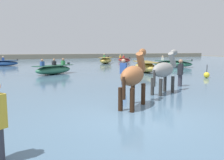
{
  "coord_description": "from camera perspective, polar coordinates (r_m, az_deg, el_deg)",
  "views": [
    {
      "loc": [
        -2.94,
        -5.26,
        2.09
      ],
      "look_at": [
        0.72,
        3.56,
        0.83
      ],
      "focal_mm": 37.09,
      "sensor_mm": 36.0,
      "label": 1
    }
  ],
  "objects": [
    {
      "name": "channel_buoy",
      "position": [
        15.61,
        22.29,
        1.17
      ],
      "size": [
        0.36,
        0.36,
        0.83
      ],
      "color": "yellow",
      "rests_on": "water_surface"
    },
    {
      "name": "person_spectator_far",
      "position": [
        11.66,
        2.81,
        1.5
      ],
      "size": [
        0.37,
        0.37,
        1.63
      ],
      "color": "#383842",
      "rests_on": "ground"
    },
    {
      "name": "far_shoreline",
      "position": [
        46.39,
        -18.97,
        5.28
      ],
      "size": [
        80.0,
        2.4,
        1.22
      ],
      "primitive_type": "cube",
      "color": "gray",
      "rests_on": "ground"
    },
    {
      "name": "boat_mid_channel",
      "position": [
        18.74,
        8.15,
        3.27
      ],
      "size": [
        2.49,
        4.23,
        0.8
      ],
      "color": "gold",
      "rests_on": "water_surface"
    },
    {
      "name": "ground_plane",
      "position": [
        6.38,
        6.4,
        -11.65
      ],
      "size": [
        120.0,
        120.0,
        0.0
      ],
      "primitive_type": "plane",
      "color": "#666051"
    },
    {
      "name": "water_surface",
      "position": [
        15.66,
        -11.55,
        0.3
      ],
      "size": [
        90.0,
        90.0,
        0.33
      ],
      "primitive_type": "cube",
      "color": "slate",
      "rests_on": "ground"
    },
    {
      "name": "boat_mid_outer",
      "position": [
        33.36,
        2.98,
        4.98
      ],
      "size": [
        1.48,
        2.79,
        1.04
      ],
      "color": "#BC382D",
      "rests_on": "water_surface"
    },
    {
      "name": "person_wading_mid",
      "position": [
        11.59,
        16.46,
        1.16
      ],
      "size": [
        0.38,
        0.35,
        1.63
      ],
      "color": "#383842",
      "rests_on": "ground"
    },
    {
      "name": "horse_trailing_grey",
      "position": [
        9.48,
        12.76,
        2.2
      ],
      "size": [
        1.86,
        1.2,
        2.1
      ],
      "color": "gray",
      "rests_on": "ground"
    },
    {
      "name": "horse_lead_chestnut",
      "position": [
        7.08,
        5.36,
        0.73
      ],
      "size": [
        1.67,
        1.57,
        2.12
      ],
      "color": "brown",
      "rests_on": "ground"
    },
    {
      "name": "boat_far_inshore",
      "position": [
        17.16,
        -14.17,
        2.52
      ],
      "size": [
        3.17,
        2.56,
        1.12
      ],
      "color": "#337556",
      "rests_on": "water_surface"
    },
    {
      "name": "boat_far_offshore",
      "position": [
        29.66,
        -1.58,
        4.85
      ],
      "size": [
        3.02,
        3.63,
        1.24
      ],
      "color": "gold",
      "rests_on": "water_surface"
    },
    {
      "name": "boat_distant_east",
      "position": [
        27.84,
        -25.24,
        3.8
      ],
      "size": [
        3.02,
        1.01,
        1.07
      ],
      "color": "#28518E",
      "rests_on": "water_surface"
    },
    {
      "name": "boat_near_port",
      "position": [
        24.22,
        14.8,
        3.9
      ],
      "size": [
        3.63,
        3.2,
        1.14
      ],
      "color": "#337556",
      "rests_on": "water_surface"
    }
  ]
}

